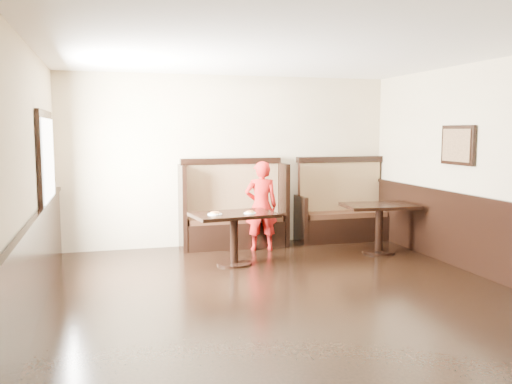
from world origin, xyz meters
name	(u,v)px	position (x,y,z in m)	size (l,w,h in m)	color
ground	(304,309)	(0.00, 0.00, 0.00)	(7.00, 7.00, 0.00)	black
room_shell	(270,244)	(-0.30, 0.28, 0.67)	(7.00, 7.00, 7.00)	beige
booth_main	(233,214)	(0.00, 3.30, 0.53)	(1.75, 0.72, 1.45)	black
booth_neighbor	(342,212)	(1.95, 3.29, 0.48)	(1.65, 0.72, 1.45)	black
table_main	(234,225)	(-0.27, 2.09, 0.57)	(1.25, 0.89, 0.74)	black
table_neighbor	(379,216)	(2.08, 2.22, 0.57)	(1.16, 0.82, 0.76)	black
child	(261,206)	(0.36, 2.88, 0.71)	(0.52, 0.34, 1.42)	#B71613
pizza_plate_left	(215,214)	(-0.56, 2.03, 0.75)	(0.21, 0.21, 0.04)	white
pizza_plate_right	(250,212)	(-0.06, 2.01, 0.75)	(0.18, 0.18, 0.03)	white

